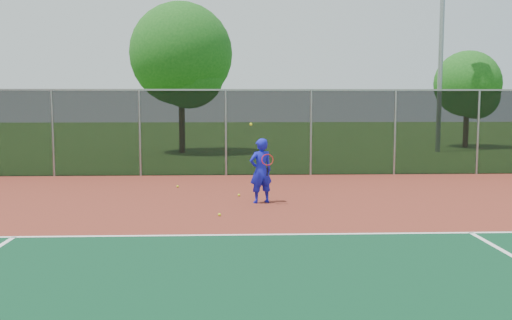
# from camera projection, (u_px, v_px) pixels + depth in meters

# --- Properties ---
(ground) EXTENTS (120.00, 120.00, 0.00)m
(ground) POSITION_uv_depth(u_px,v_px,m) (421.00, 284.00, 8.34)
(ground) COLOR #2A5217
(ground) RESTS_ON ground
(court_apron) EXTENTS (30.00, 20.00, 0.02)m
(court_apron) POSITION_uv_depth(u_px,v_px,m) (385.00, 248.00, 10.33)
(court_apron) COLOR maroon
(court_apron) RESTS_ON ground
(fence_back) EXTENTS (30.00, 0.06, 3.03)m
(fence_back) POSITION_uv_depth(u_px,v_px,m) (311.00, 131.00, 20.10)
(fence_back) COLOR black
(fence_back) RESTS_ON court_apron
(tennis_player) EXTENTS (0.71, 0.71, 2.07)m
(tennis_player) POSITION_uv_depth(u_px,v_px,m) (261.00, 171.00, 14.68)
(tennis_player) COLOR #1519C8
(tennis_player) RESTS_ON court_apron
(practice_ball_2) EXTENTS (0.07, 0.07, 0.07)m
(practice_ball_2) POSITION_uv_depth(u_px,v_px,m) (178.00, 186.00, 17.32)
(practice_ball_2) COLOR yellow
(practice_ball_2) RESTS_ON court_apron
(practice_ball_3) EXTENTS (0.07, 0.07, 0.07)m
(practice_ball_3) POSITION_uv_depth(u_px,v_px,m) (219.00, 215.00, 13.07)
(practice_ball_3) COLOR yellow
(practice_ball_3) RESTS_ON court_apron
(practice_ball_4) EXTENTS (0.07, 0.07, 0.07)m
(practice_ball_4) POSITION_uv_depth(u_px,v_px,m) (239.00, 195.00, 15.74)
(practice_ball_4) COLOR yellow
(practice_ball_4) RESTS_ON court_apron
(floodlight_n) EXTENTS (0.90, 0.40, 12.26)m
(floodlight_n) POSITION_uv_depth(u_px,v_px,m) (442.00, 15.00, 28.66)
(floodlight_n) COLOR gray
(floodlight_n) RESTS_ON ground
(tree_back_left) EXTENTS (5.11, 5.11, 7.50)m
(tree_back_left) POSITION_uv_depth(u_px,v_px,m) (183.00, 59.00, 28.26)
(tree_back_left) COLOR #321D12
(tree_back_left) RESTS_ON ground
(tree_back_mid) EXTENTS (3.68, 3.68, 5.41)m
(tree_back_mid) POSITION_uv_depth(u_px,v_px,m) (470.00, 87.00, 31.72)
(tree_back_mid) COLOR #321D12
(tree_back_mid) RESTS_ON ground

